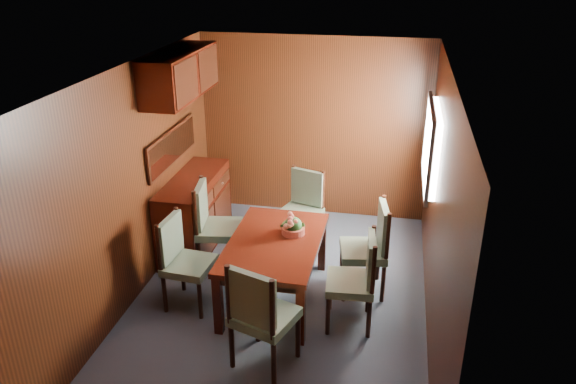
% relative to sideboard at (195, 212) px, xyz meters
% --- Properties ---
extents(ground, '(4.50, 4.50, 0.00)m').
position_rel_sideboard_xyz_m(ground, '(1.25, -1.00, -0.45)').
color(ground, '#38404C').
rests_on(ground, ground).
extents(room_shell, '(3.06, 4.52, 2.41)m').
position_rel_sideboard_xyz_m(room_shell, '(1.15, -0.67, 1.18)').
color(room_shell, black).
rests_on(room_shell, ground).
extents(sideboard, '(0.48, 1.40, 0.90)m').
position_rel_sideboard_xyz_m(sideboard, '(0.00, 0.00, 0.00)').
color(sideboard, '#320D06').
rests_on(sideboard, ground).
extents(dining_table, '(0.92, 1.46, 0.68)m').
position_rel_sideboard_xyz_m(dining_table, '(1.19, -0.91, 0.14)').
color(dining_table, '#320D06').
rests_on(dining_table, ground).
extents(chair_left_near, '(0.49, 0.51, 0.99)m').
position_rel_sideboard_xyz_m(chair_left_near, '(0.29, -1.17, 0.10)').
color(chair_left_near, black).
rests_on(chair_left_near, ground).
extents(chair_left_far, '(0.54, 0.56, 1.04)m').
position_rel_sideboard_xyz_m(chair_left_far, '(0.37, -0.44, 0.13)').
color(chair_left_far, black).
rests_on(chair_left_far, ground).
extents(chair_right_near, '(0.48, 0.50, 0.98)m').
position_rel_sideboard_xyz_m(chair_right_near, '(2.06, -1.18, 0.10)').
color(chair_right_near, black).
rests_on(chair_right_near, ground).
extents(chair_right_far, '(0.54, 0.55, 1.02)m').
position_rel_sideboard_xyz_m(chair_right_far, '(2.15, -0.57, 0.12)').
color(chair_right_far, black).
rests_on(chair_right_far, ground).
extents(chair_head, '(0.62, 0.61, 1.05)m').
position_rel_sideboard_xyz_m(chair_head, '(1.29, -1.97, 0.13)').
color(chair_head, black).
rests_on(chair_head, ground).
extents(chair_foot, '(0.58, 0.56, 0.97)m').
position_rel_sideboard_xyz_m(chair_foot, '(1.28, 0.29, 0.09)').
color(chair_foot, black).
rests_on(chair_foot, ground).
extents(flower_centerpiece, '(0.26, 0.26, 0.26)m').
position_rel_sideboard_xyz_m(flower_centerpiece, '(1.35, -0.72, 0.36)').
color(flower_centerpiece, '#C7553C').
rests_on(flower_centerpiece, dining_table).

